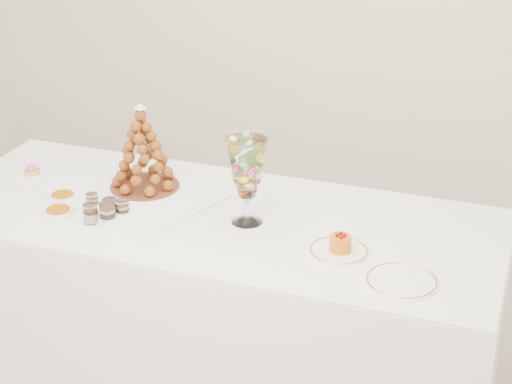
% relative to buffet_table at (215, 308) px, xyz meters
% --- Properties ---
extents(buffet_table, '(2.18, 0.90, 0.83)m').
position_rel_buffet_table_xyz_m(buffet_table, '(0.00, 0.00, 0.00)').
color(buffet_table, white).
rests_on(buffet_table, ground).
extents(lace_tray, '(0.76, 0.66, 0.02)m').
position_rel_buffet_table_xyz_m(lace_tray, '(-0.36, 0.04, 0.42)').
color(lace_tray, white).
rests_on(lace_tray, buffet_table).
extents(macaron_vase, '(0.15, 0.15, 0.33)m').
position_rel_buffet_table_xyz_m(macaron_vase, '(0.14, -0.01, 0.63)').
color(macaron_vase, white).
rests_on(macaron_vase, buffet_table).
extents(cake_plate, '(0.21, 0.21, 0.01)m').
position_rel_buffet_table_xyz_m(cake_plate, '(0.52, -0.11, 0.42)').
color(cake_plate, white).
rests_on(cake_plate, buffet_table).
extents(spare_plate, '(0.24, 0.24, 0.01)m').
position_rel_buffet_table_xyz_m(spare_plate, '(0.77, -0.23, 0.42)').
color(spare_plate, white).
rests_on(spare_plate, buffet_table).
extents(pink_tart, '(0.07, 0.07, 0.04)m').
position_rel_buffet_table_xyz_m(pink_tart, '(-0.85, 0.09, 0.43)').
color(pink_tart, tan).
rests_on(pink_tart, buffet_table).
extents(verrine_a, '(0.05, 0.05, 0.06)m').
position_rel_buffet_table_xyz_m(verrine_a, '(-0.45, -0.11, 0.44)').
color(verrine_a, white).
rests_on(verrine_a, buffet_table).
extents(verrine_b, '(0.06, 0.06, 0.07)m').
position_rel_buffet_table_xyz_m(verrine_b, '(-0.35, -0.15, 0.45)').
color(verrine_b, white).
rests_on(verrine_b, buffet_table).
extents(verrine_c, '(0.05, 0.05, 0.07)m').
position_rel_buffet_table_xyz_m(verrine_c, '(-0.31, -0.13, 0.45)').
color(verrine_c, white).
rests_on(verrine_c, buffet_table).
extents(verrine_d, '(0.07, 0.07, 0.07)m').
position_rel_buffet_table_xyz_m(verrine_d, '(-0.40, -0.21, 0.45)').
color(verrine_d, white).
rests_on(verrine_d, buffet_table).
extents(verrine_e, '(0.07, 0.07, 0.08)m').
position_rel_buffet_table_xyz_m(verrine_e, '(-0.34, -0.19, 0.45)').
color(verrine_e, white).
rests_on(verrine_e, buffet_table).
extents(ramekin_back, '(0.10, 0.10, 0.03)m').
position_rel_buffet_table_xyz_m(ramekin_back, '(-0.59, -0.10, 0.43)').
color(ramekin_back, white).
rests_on(ramekin_back, buffet_table).
extents(ramekin_front, '(0.10, 0.10, 0.03)m').
position_rel_buffet_table_xyz_m(ramekin_front, '(-0.53, -0.22, 0.43)').
color(ramekin_front, white).
rests_on(ramekin_front, buffet_table).
extents(croquembouche, '(0.28, 0.28, 0.34)m').
position_rel_buffet_table_xyz_m(croquembouche, '(-0.33, 0.10, 0.60)').
color(croquembouche, brown).
rests_on(croquembouche, lace_tray).
extents(mousse_cake, '(0.08, 0.08, 0.07)m').
position_rel_buffet_table_xyz_m(mousse_cake, '(0.53, -0.11, 0.45)').
color(mousse_cake, '#CD6B09').
rests_on(mousse_cake, cake_plate).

